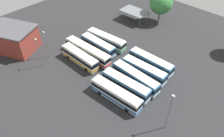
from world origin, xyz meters
The scene contains 16 objects.
ground_plane centered at (0.00, 0.00, 0.00)m, with size 96.09×96.09×0.00m, color #28282B.
bus_row0_slot1 centered at (-7.38, -3.66, 1.80)m, with size 12.08×2.61×3.41m.
bus_row0_slot2 centered at (-7.94, -0.43, 1.80)m, with size 15.07×3.07×3.41m.
bus_row0_slot3 centered at (-7.83, 3.40, 1.80)m, with size 11.71×2.61×3.41m.
bus_row0_slot4 centered at (-8.14, 6.96, 1.80)m, with size 12.93×3.74×3.41m.
bus_row1_slot0 centered at (8.37, -6.70, 1.80)m, with size 12.67×3.36×3.41m.
bus_row1_slot1 centered at (8.11, -3.10, 1.80)m, with size 12.40×3.36×3.41m.
bus_row1_slot2 centered at (8.16, 0.29, 1.80)m, with size 12.83×2.83×3.41m.
bus_row1_slot3 centered at (8.01, 3.78, 1.80)m, with size 11.98×3.14×3.41m.
bus_row1_slot4 centered at (7.39, 7.51, 1.80)m, with size 12.38×2.76×3.41m.
depot_building centered at (-25.93, -12.17, 3.40)m, with size 15.13×13.39×6.75m.
maintenance_shelter centered at (-11.59, 24.14, 3.32)m, with size 9.15×6.03×3.50m.
lamp_post_near_entrance centered at (-15.72, -7.89, 4.41)m, with size 0.56×0.28×7.98m.
lamp_post_by_building centered at (20.37, -5.33, 5.17)m, with size 0.56×0.28×9.50m.
lamp_post_far_corner centered at (-13.60, -11.39, 4.67)m, with size 0.56×0.28×8.50m.
tree_east_edge centered at (-5.00, 29.35, 6.74)m, with size 7.52×7.52×10.51m.
Camera 1 is at (30.20, -31.11, 37.95)m, focal length 35.52 mm.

